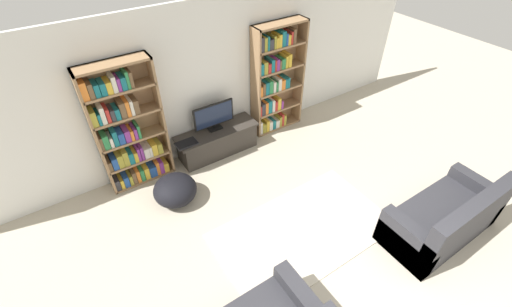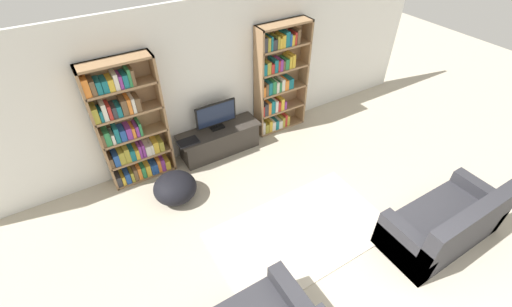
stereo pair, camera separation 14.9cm
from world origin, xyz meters
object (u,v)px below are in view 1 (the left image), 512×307
television (214,116)px  beanbag_ottoman (175,190)px  bookshelf_left (127,131)px  tv_stand (218,141)px  bookshelf_right (274,80)px  couch_right_sofa (445,219)px  laptop (186,144)px

television → beanbag_ottoman: 1.43m
beanbag_ottoman → bookshelf_left: bearing=111.2°
tv_stand → television: bearing=90.0°
bookshelf_right → beanbag_ottoman: size_ratio=3.12×
bookshelf_left → bookshelf_right: (2.72, 0.00, 0.05)m
couch_right_sofa → laptop: bearing=125.8°
couch_right_sofa → bookshelf_left: bearing=132.5°
laptop → bookshelf_right: bearing=5.8°
bookshelf_left → couch_right_sofa: bearing=-47.5°
bookshelf_left → beanbag_ottoman: bearing=-68.8°
bookshelf_right → beanbag_ottoman: bearing=-161.6°
tv_stand → beanbag_ottoman: bearing=-148.4°
television → beanbag_ottoman: television is taller
bookshelf_left → couch_right_sofa: bookshelf_left is taller
laptop → couch_right_sofa: 4.00m
tv_stand → bookshelf_right: bearing=5.3°
television → laptop: 0.66m
beanbag_ottoman → tv_stand: bearing=31.6°
bookshelf_left → television: bearing=-2.5°
bookshelf_right → bookshelf_left: bearing=-180.0°
bookshelf_right → tv_stand: (-1.30, -0.12, -0.78)m
tv_stand → beanbag_ottoman: tv_stand is taller
laptop → beanbag_ottoman: laptop is taller
laptop → couch_right_sofa: couch_right_sofa is taller
bookshelf_left → television: 1.43m
bookshelf_left → beanbag_ottoman: bookshelf_left is taller
television → couch_right_sofa: bearing=-62.8°
television → beanbag_ottoman: size_ratio=1.12×
bookshelf_left → laptop: size_ratio=5.76×
bookshelf_right → television: 1.33m
bookshelf_right → laptop: size_ratio=5.76×
bookshelf_right → laptop: bookshelf_right is taller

